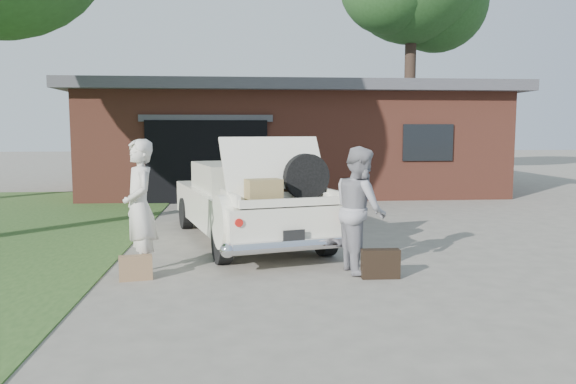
{
  "coord_description": "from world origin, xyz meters",
  "views": [
    {
      "loc": [
        -0.68,
        -7.01,
        1.95
      ],
      "look_at": [
        0.0,
        0.6,
        1.1
      ],
      "focal_mm": 35.0,
      "sensor_mm": 36.0,
      "label": 1
    }
  ],
  "objects": [
    {
      "name": "ground",
      "position": [
        0.0,
        0.0,
        0.0
      ],
      "size": [
        90.0,
        90.0,
        0.0
      ],
      "primitive_type": "plane",
      "color": "gray",
      "rests_on": "ground"
    },
    {
      "name": "house",
      "position": [
        0.98,
        11.47,
        1.67
      ],
      "size": [
        12.8,
        7.8,
        3.3
      ],
      "color": "brown",
      "rests_on": "ground"
    },
    {
      "name": "sedan",
      "position": [
        -0.51,
        2.76,
        0.7
      ],
      "size": [
        2.97,
        5.07,
        1.84
      ],
      "rotation": [
        0.0,
        0.0,
        0.25
      ],
      "color": "silver",
      "rests_on": "ground"
    },
    {
      "name": "woman_left",
      "position": [
        -1.99,
        0.55,
        0.91
      ],
      "size": [
        0.65,
        0.78,
        1.83
      ],
      "primitive_type": "imported",
      "rotation": [
        0.0,
        0.0,
        -1.19
      ],
      "color": "beige",
      "rests_on": "ground"
    },
    {
      "name": "woman_right",
      "position": [
        0.99,
        0.5,
        0.86
      ],
      "size": [
        0.76,
        0.92,
        1.73
      ],
      "primitive_type": "imported",
      "rotation": [
        0.0,
        0.0,
        1.7
      ],
      "color": "gray",
      "rests_on": "ground"
    },
    {
      "name": "suitcase_left",
      "position": [
        -2.02,
        0.27,
        0.16
      ],
      "size": [
        0.44,
        0.22,
        0.33
      ],
      "primitive_type": "cube",
      "rotation": [
        0.0,
        0.0,
        0.2
      ],
      "color": "#936E4B",
      "rests_on": "ground"
    },
    {
      "name": "suitcase_right",
      "position": [
        1.18,
        0.08,
        0.19
      ],
      "size": [
        0.5,
        0.17,
        0.39
      ],
      "primitive_type": "cube",
      "rotation": [
        0.0,
        0.0,
        -0.02
      ],
      "color": "black",
      "rests_on": "ground"
    }
  ]
}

